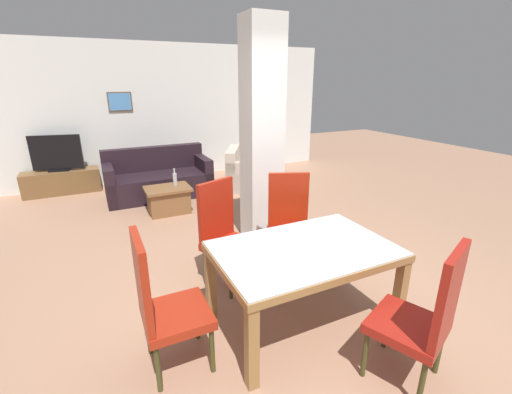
# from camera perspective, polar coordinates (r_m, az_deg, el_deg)

# --- Properties ---
(ground_plane) EXTENTS (18.00, 18.00, 0.00)m
(ground_plane) POSITION_cam_1_polar(r_m,az_deg,el_deg) (3.24, 7.44, -19.72)
(ground_plane) COLOR #A6795D
(back_wall) EXTENTS (7.20, 0.09, 2.70)m
(back_wall) POSITION_cam_1_polar(r_m,az_deg,el_deg) (7.46, -14.96, 13.37)
(back_wall) COLOR silver
(back_wall) RESTS_ON ground_plane
(divider_pillar) EXTENTS (0.44, 0.39, 2.70)m
(divider_pillar) POSITION_cam_1_polar(r_m,az_deg,el_deg) (4.23, 0.98, 10.00)
(divider_pillar) COLOR silver
(divider_pillar) RESTS_ON ground_plane
(dining_table) EXTENTS (1.45, 0.96, 0.72)m
(dining_table) POSITION_cam_1_polar(r_m,az_deg,el_deg) (2.91, 7.92, -10.92)
(dining_table) COLOR olive
(dining_table) RESTS_ON ground_plane
(dining_chair_far_left) EXTENTS (0.60, 0.60, 1.07)m
(dining_chair_far_left) POSITION_cam_1_polar(r_m,az_deg,el_deg) (3.49, -5.32, -5.77)
(dining_chair_far_left) COLOR #9E1D0E
(dining_chair_far_left) RESTS_ON ground_plane
(dining_chair_far_right) EXTENTS (0.61, 0.61, 1.07)m
(dining_chair_far_right) POSITION_cam_1_polar(r_m,az_deg,el_deg) (3.72, 5.53, -4.10)
(dining_chair_far_right) COLOR #9C200C
(dining_chair_far_right) RESTS_ON ground_plane
(dining_chair_head_left) EXTENTS (0.46, 0.46, 1.07)m
(dining_chair_head_left) POSITION_cam_1_polar(r_m,az_deg,el_deg) (2.56, -15.35, -16.60)
(dining_chair_head_left) COLOR #9D2512
(dining_chair_head_left) RESTS_ON ground_plane
(dining_chair_near_right) EXTENTS (0.60, 0.60, 1.07)m
(dining_chair_near_right) POSITION_cam_1_polar(r_m,az_deg,el_deg) (2.61, 26.23, -17.24)
(dining_chair_near_right) COLOR maroon
(dining_chair_near_right) RESTS_ON ground_plane
(sofa) EXTENTS (1.79, 0.85, 0.85)m
(sofa) POSITION_cam_1_polar(r_m,az_deg,el_deg) (6.41, -15.95, 2.76)
(sofa) COLOR black
(sofa) RESTS_ON ground_plane
(armchair) EXTENTS (1.19, 1.22, 0.77)m
(armchair) POSITION_cam_1_polar(r_m,az_deg,el_deg) (6.62, -1.27, 3.83)
(armchair) COLOR beige
(armchair) RESTS_ON ground_plane
(coffee_table) EXTENTS (0.69, 0.51, 0.41)m
(coffee_table) POSITION_cam_1_polar(r_m,az_deg,el_deg) (5.57, -14.38, -0.42)
(coffee_table) COLOR brown
(coffee_table) RESTS_ON ground_plane
(bottle) EXTENTS (0.06, 0.06, 0.27)m
(bottle) POSITION_cam_1_polar(r_m,az_deg,el_deg) (5.59, -13.37, 2.99)
(bottle) COLOR #B2B7BC
(bottle) RESTS_ON coffee_table
(tv_stand) EXTENTS (1.29, 0.40, 0.43)m
(tv_stand) POSITION_cam_1_polar(r_m,az_deg,el_deg) (7.27, -29.59, 2.21)
(tv_stand) COLOR brown
(tv_stand) RESTS_ON ground_plane
(tv_screen) EXTENTS (0.84, 0.26, 0.65)m
(tv_screen) POSITION_cam_1_polar(r_m,az_deg,el_deg) (7.16, -30.28, 6.27)
(tv_screen) COLOR black
(tv_screen) RESTS_ON tv_stand
(floor_lamp) EXTENTS (0.30, 0.30, 1.68)m
(floor_lamp) POSITION_cam_1_polar(r_m,az_deg,el_deg) (7.72, 2.57, 14.54)
(floor_lamp) COLOR #B7B7BC
(floor_lamp) RESTS_ON ground_plane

